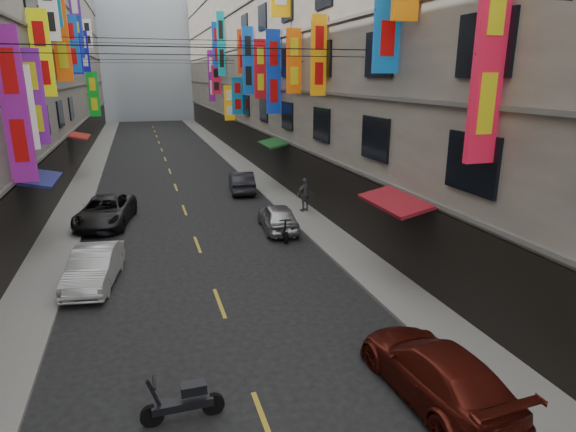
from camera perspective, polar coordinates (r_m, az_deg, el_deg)
sidewalk_left at (r=39.30m, az=-22.62°, el=4.52°), size 2.00×90.00×0.12m
sidewalk_right at (r=39.93m, az=-5.20°, el=5.88°), size 2.00×90.00×0.12m
building_row_right at (r=41.01m, az=3.15°, el=19.41°), size 10.14×90.00×19.00m
haze_block at (r=88.56m, az=-16.60°, el=18.06°), size 18.00×8.00×22.00m
shop_signage at (r=31.07m, az=-14.36°, el=19.36°), size 14.00×55.00×12.07m
street_awnings at (r=22.85m, az=-14.83°, el=5.12°), size 13.99×35.20×0.41m
overhead_cables at (r=26.58m, az=-13.36°, el=19.29°), size 14.00×38.04×1.24m
lane_markings at (r=36.23m, az=-13.52°, el=4.34°), size 0.12×80.20×0.01m
scooter_crossing at (r=11.33m, az=-12.22°, el=-20.74°), size 1.80×0.50×1.14m
scooter_far_right at (r=22.03m, az=-0.73°, el=-1.61°), size 0.50×1.80×1.14m
car_left_mid at (r=18.52m, az=-22.00°, el=-5.63°), size 2.02×4.23×1.34m
car_left_far at (r=25.73m, az=-20.81°, el=0.54°), size 3.16×5.37×1.40m
car_right_near at (r=12.11m, az=17.08°, el=-17.14°), size 2.10×4.70×1.34m
car_right_mid at (r=23.22m, az=-1.23°, el=-0.12°), size 1.86×3.96×1.31m
car_right_far at (r=31.08m, az=-5.53°, el=4.05°), size 1.88×4.23×1.35m
pedestrian_rfar at (r=26.03m, az=2.03°, el=2.54°), size 1.20×0.87×1.83m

